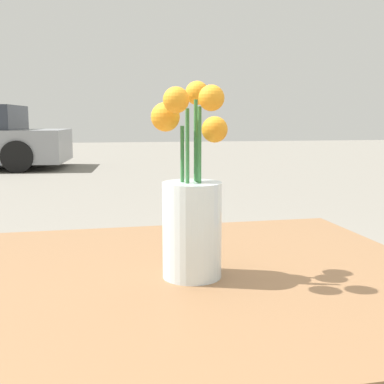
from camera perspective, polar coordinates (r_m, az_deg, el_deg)
The scene contains 2 objects.
table_front at distance 0.96m, azimuth 0.42°, elevation -14.82°, with size 0.97×0.86×0.71m.
flower_vase at distance 0.88m, azimuth -0.02°, elevation -2.98°, with size 0.14×0.14×0.36m.
Camera 1 is at (-0.17, -0.87, 1.00)m, focal length 45.00 mm.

